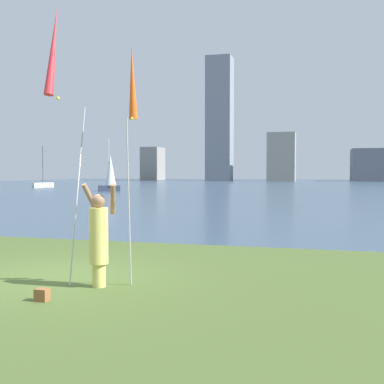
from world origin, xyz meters
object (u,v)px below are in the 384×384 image
person (99,236)px  sailboat_0 (43,184)px  kite_flag_left (54,59)px  sailboat_4 (110,174)px  bag (42,295)px  kite_flag_right (132,88)px

person → sailboat_0: size_ratio=0.34×
person → kite_flag_left: 3.11m
sailboat_0 → sailboat_4: size_ratio=0.98×
person → bag: person is taller
kite_flag_right → sailboat_0: 56.21m
kite_flag_right → sailboat_0: bearing=123.9°
bag → sailboat_4: sailboat_4 is taller
person → sailboat_4: 41.50m
kite_flag_left → kite_flag_right: bearing=42.6°
bag → sailboat_4: (-16.68, 38.88, 1.64)m
sailboat_0 → sailboat_4: bearing=-33.9°
bag → kite_flag_left: bearing=95.2°
sailboat_4 → bag: bearing=-66.8°
kite_flag_left → sailboat_0: sailboat_0 is taller
person → bag: 1.43m
kite_flag_left → kite_flag_right: 1.42m
kite_flag_left → kite_flag_right: size_ratio=1.10×
kite_flag_right → sailboat_0: size_ratio=0.80×
kite_flag_right → bag: size_ratio=21.49×
sailboat_0 → sailboat_4: sailboat_4 is taller
kite_flag_left → sailboat_4: sailboat_4 is taller
person → kite_flag_right: kite_flag_right is taller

